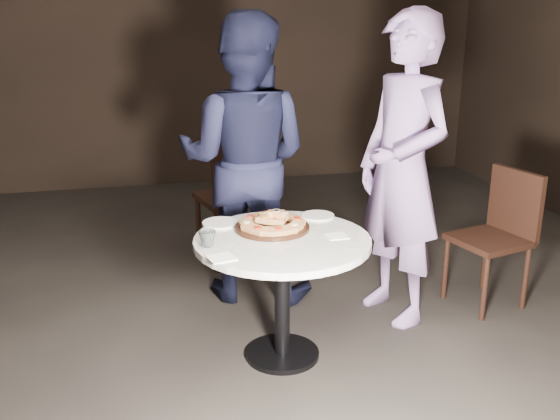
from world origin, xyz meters
The scene contains 13 objects.
floor centered at (0.00, 0.00, 0.00)m, with size 7.00×7.00×0.00m, color black.
table centered at (0.03, -0.15, 0.54)m, with size 1.08×1.08×0.66m.
serving_board centered at (0.01, -0.01, 0.67)m, with size 0.39×0.39×0.02m, color black.
focaccia_pile centered at (0.01, -0.01, 0.71)m, with size 0.34×0.34×0.09m.
plate_left centered at (-0.24, 0.13, 0.67)m, with size 0.19×0.19×0.01m, color white.
plate_right centered at (0.29, 0.13, 0.67)m, with size 0.18×0.18×0.01m, color white.
water_glass centered at (-0.35, -0.18, 0.70)m, with size 0.08×0.08×0.08m, color silver.
napkin_near centered at (-0.31, -0.35, 0.67)m, with size 0.12×0.12×0.01m, color white.
napkin_far centered at (0.30, -0.19, 0.67)m, with size 0.10×0.10×0.01m, color white.
chair_far centered at (0.01, 1.16, 0.54)m, with size 0.53×0.55×0.93m.
chair_right centered at (1.47, 0.19, 0.48)m, with size 0.49×0.48×0.83m.
diner_navy centered at (-0.01, 0.67, 0.88)m, with size 0.85×0.66×1.75m, color black.
diner_teal centered at (0.80, 0.17, 0.88)m, with size 0.64×0.42×1.77m, color #866FAD.
Camera 1 is at (-0.66, -2.98, 1.74)m, focal length 40.00 mm.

